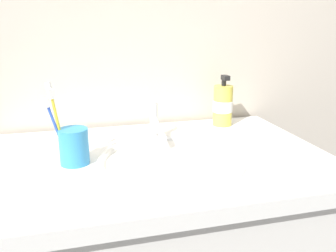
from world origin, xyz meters
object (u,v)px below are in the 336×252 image
at_px(faucet, 155,123).
at_px(toothbrush_cup, 74,146).
at_px(toothbrush_blue, 55,127).
at_px(soap_dispenser, 223,105).
at_px(toothbrush_yellow, 57,122).
at_px(toothbrush_white, 56,118).

relative_size(faucet, toothbrush_cup, 1.81).
bearing_deg(toothbrush_blue, soap_dispenser, 23.41).
xyz_separation_m(toothbrush_yellow, toothbrush_blue, (-0.01, -0.00, -0.01)).
height_order(toothbrush_white, toothbrush_blue, toothbrush_white).
xyz_separation_m(toothbrush_white, soap_dispenser, (0.55, 0.22, -0.05)).
distance_m(toothbrush_yellow, toothbrush_white, 0.02).
bearing_deg(toothbrush_white, soap_dispenser, 21.44).
height_order(faucet, soap_dispenser, soap_dispenser).
distance_m(faucet, toothbrush_blue, 0.32).
xyz_separation_m(toothbrush_cup, soap_dispenser, (0.51, 0.23, 0.02)).
height_order(toothbrush_white, soap_dispenser, toothbrush_white).
xyz_separation_m(toothbrush_blue, soap_dispenser, (0.56, 0.24, -0.03)).
xyz_separation_m(toothbrush_yellow, soap_dispenser, (0.55, 0.24, -0.04)).
bearing_deg(toothbrush_cup, toothbrush_blue, -168.46).
relative_size(faucet, soap_dispenser, 0.95).
bearing_deg(toothbrush_yellow, toothbrush_cup, 11.03).
relative_size(faucet, toothbrush_yellow, 0.87).
relative_size(toothbrush_cup, toothbrush_blue, 0.54).
distance_m(faucet, toothbrush_yellow, 0.32).
height_order(toothbrush_yellow, toothbrush_white, toothbrush_white).
relative_size(toothbrush_cup, toothbrush_yellow, 0.48).
relative_size(toothbrush_cup, soap_dispenser, 0.53).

